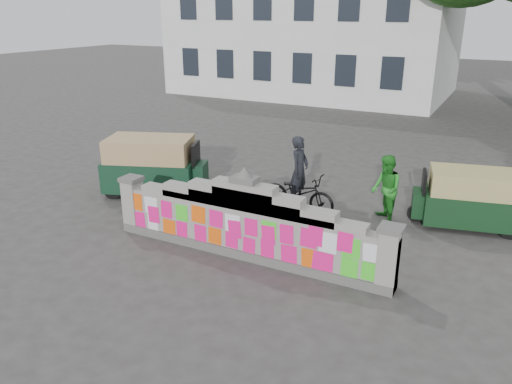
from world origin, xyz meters
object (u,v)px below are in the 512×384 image
cyclist_bike (299,193)px  rickshaw_right (469,198)px  pedestrian (386,189)px  rickshaw_left (154,165)px  cyclist_rider (299,180)px

cyclist_bike → rickshaw_right: 4.13m
pedestrian → rickshaw_left: size_ratio=0.56×
pedestrian → rickshaw_right: 1.97m
pedestrian → rickshaw_right: pedestrian is taller
cyclist_rider → rickshaw_left: cyclist_rider is taller
cyclist_rider → rickshaw_right: 4.13m
cyclist_rider → rickshaw_left: size_ratio=0.58×
cyclist_bike → cyclist_rider: (-0.00, 0.00, 0.36)m
cyclist_bike → cyclist_rider: cyclist_rider is taller
cyclist_bike → rickshaw_right: bearing=-72.3°
pedestrian → rickshaw_left: pedestrian is taller
cyclist_rider → pedestrian: 2.17m
cyclist_bike → rickshaw_right: (3.99, 1.02, 0.21)m
pedestrian → rickshaw_left: 6.41m
cyclist_bike → pedestrian: pedestrian is taller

